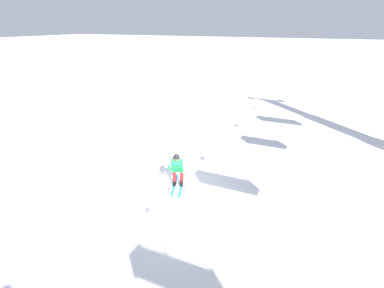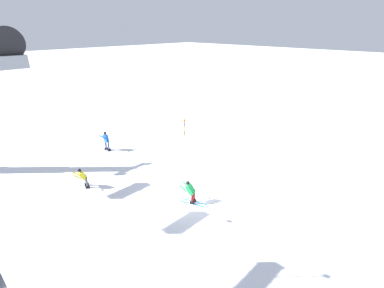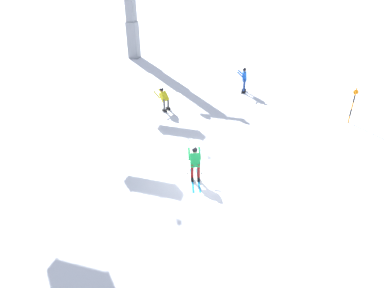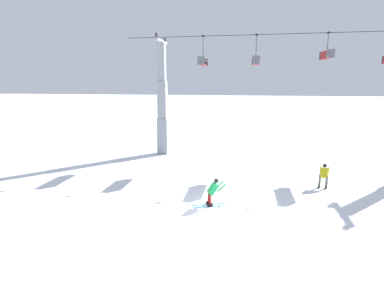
{
  "view_description": "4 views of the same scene",
  "coord_description": "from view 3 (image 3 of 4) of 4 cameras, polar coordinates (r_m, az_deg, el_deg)",
  "views": [
    {
      "loc": [
        8.53,
        5.13,
        5.88
      ],
      "look_at": [
        -0.45,
        0.92,
        1.89
      ],
      "focal_mm": 28.24,
      "sensor_mm": 36.0,
      "label": 1
    },
    {
      "loc": [
        -10.67,
        10.66,
        10.15
      ],
      "look_at": [
        0.02,
        -0.28,
        3.63
      ],
      "focal_mm": 25.97,
      "sensor_mm": 36.0,
      "label": 2
    },
    {
      "loc": [
        -12.18,
        -3.0,
        8.89
      ],
      "look_at": [
        -1.42,
        0.17,
        2.32
      ],
      "focal_mm": 31.63,
      "sensor_mm": 36.0,
      "label": 3
    },
    {
      "loc": [
        0.96,
        -13.74,
        6.31
      ],
      "look_at": [
        -1.44,
        -0.19,
        3.36
      ],
      "focal_mm": 26.96,
      "sensor_mm": 36.0,
      "label": 4
    }
  ],
  "objects": [
    {
      "name": "trail_marker_pole",
      "position": [
        21.35,
        25.47,
        6.05
      ],
      "size": [
        0.07,
        0.28,
        2.13
      ],
      "color": "orange",
      "rests_on": "ground_plane"
    },
    {
      "name": "skier_distant_uphill",
      "position": [
        24.06,
        8.78,
        10.93
      ],
      "size": [
        0.71,
        1.65,
        1.79
      ],
      "color": "white",
      "rests_on": "ground_plane"
    },
    {
      "name": "skier_distant_downhill",
      "position": [
        21.09,
        -4.77,
        7.78
      ],
      "size": [
        1.06,
        1.72,
        1.59
      ],
      "color": "white",
      "rests_on": "ground_plane"
    },
    {
      "name": "skier_carving_main",
      "position": [
        14.63,
        0.51,
        -3.01
      ],
      "size": [
        1.82,
        1.11,
        1.61
      ],
      "color": "#198CCC",
      "rests_on": "ground_plane"
    },
    {
      "name": "lift_tower_far",
      "position": [
        31.81,
        -10.29,
        21.37
      ],
      "size": [
        0.89,
        2.76,
        10.16
      ],
      "color": "gray",
      "rests_on": "ground_plane"
    },
    {
      "name": "ground_plane",
      "position": [
        15.38,
        2.1,
        -5.0
      ],
      "size": [
        260.0,
        260.0,
        0.0
      ],
      "primitive_type": "plane",
      "color": "white"
    }
  ]
}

